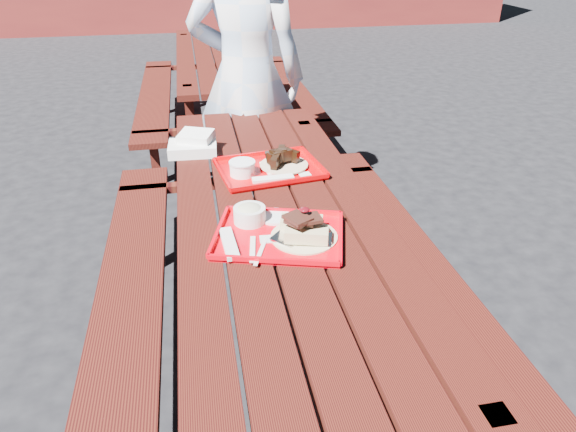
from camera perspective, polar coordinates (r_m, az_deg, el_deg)
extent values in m
plane|color=black|center=(2.32, -0.72, -16.09)|extent=(60.00, 60.00, 0.00)
cube|color=#41150C|center=(1.85, -10.03, -1.05)|extent=(0.14, 2.40, 0.04)
cube|color=#41150C|center=(1.86, -5.42, -0.63)|extent=(0.14, 2.40, 0.04)
cube|color=#41150C|center=(1.87, -0.86, -0.20)|extent=(0.14, 2.40, 0.04)
cube|color=#41150C|center=(1.90, 3.59, 0.22)|extent=(0.14, 2.40, 0.04)
cube|color=#41150C|center=(1.94, 7.89, 0.62)|extent=(0.14, 2.40, 0.04)
cube|color=#41150C|center=(2.04, -17.24, -9.06)|extent=(0.25, 2.40, 0.04)
cube|color=#41150C|center=(2.86, -15.34, -2.21)|extent=(0.06, 0.06, 0.42)
cube|color=#41150C|center=(2.19, 14.35, -5.62)|extent=(0.25, 2.40, 0.04)
cube|color=#41150C|center=(2.97, 7.43, -0.08)|extent=(0.06, 0.06, 0.42)
cube|color=#41150C|center=(2.87, -10.11, 2.34)|extent=(0.06, 0.06, 0.75)
cube|color=#41150C|center=(2.93, 1.69, 3.37)|extent=(0.06, 0.06, 0.75)
cube|color=#41150C|center=(2.86, -4.19, 3.86)|extent=(1.40, 0.06, 0.04)
cube|color=#41150C|center=(4.50, -11.35, 16.90)|extent=(0.14, 2.40, 0.04)
cube|color=#41150C|center=(4.51, -9.36, 17.08)|extent=(0.14, 2.40, 0.04)
cube|color=#41150C|center=(4.51, -7.38, 17.24)|extent=(0.14, 2.40, 0.04)
cube|color=#41150C|center=(4.52, -5.40, 17.37)|extent=(0.14, 2.40, 0.04)
cube|color=#41150C|center=(4.54, -3.43, 17.49)|extent=(0.14, 2.40, 0.04)
cube|color=#41150C|center=(4.58, -14.56, 12.88)|extent=(0.25, 2.40, 0.04)
cube|color=#41150C|center=(3.86, -14.58, 6.35)|extent=(0.06, 0.06, 0.42)
cube|color=#41150C|center=(5.45, -13.96, 13.08)|extent=(0.06, 0.06, 0.42)
cube|color=#41150C|center=(4.65, 0.21, 14.03)|extent=(0.25, 2.40, 0.04)
cube|color=#41150C|center=(3.94, 2.55, 7.78)|extent=(0.06, 0.06, 0.42)
cube|color=#41150C|center=(5.51, -1.52, 14.07)|extent=(0.06, 0.06, 0.42)
cube|color=#41150C|center=(3.68, -10.58, 8.43)|extent=(0.06, 0.06, 0.75)
cube|color=#41150C|center=(3.72, -1.23, 9.19)|extent=(0.06, 0.06, 0.75)
cube|color=#41150C|center=(5.52, -11.14, 15.35)|extent=(0.06, 0.06, 0.75)
cube|color=#41150C|center=(5.55, -4.72, 15.85)|extent=(0.06, 0.06, 0.75)
cube|color=#41150C|center=(3.67, -5.92, 9.64)|extent=(1.40, 0.06, 0.04)
cube|color=#41150C|center=(5.51, -7.96, 16.18)|extent=(1.40, 0.06, 0.04)
cube|color=red|center=(1.71, -1.01, -2.37)|extent=(0.48, 0.42, 0.01)
cube|color=red|center=(1.84, -0.47, 0.57)|extent=(0.40, 0.13, 0.02)
cube|color=red|center=(1.57, -1.65, -4.94)|extent=(0.40, 0.13, 0.02)
cube|color=red|center=(1.69, 5.87, -2.30)|extent=(0.10, 0.31, 0.02)
cube|color=red|center=(1.73, -7.73, -1.62)|extent=(0.10, 0.31, 0.02)
cylinder|color=#C4B689|center=(1.70, 1.79, -2.27)|extent=(0.22, 0.22, 0.01)
cube|color=tan|center=(1.65, 2.08, -2.08)|extent=(0.15, 0.10, 0.04)
cube|color=tan|center=(1.72, 1.54, -0.81)|extent=(0.15, 0.10, 0.04)
ellipsoid|color=#4B070E|center=(1.64, 1.85, 1.05)|extent=(0.03, 0.03, 0.01)
cylinder|color=silver|center=(1.78, -4.29, 0.14)|extent=(0.11, 0.11, 0.06)
ellipsoid|color=beige|center=(1.77, -4.31, 0.61)|extent=(0.09, 0.09, 0.04)
cylinder|color=white|center=(1.81, -1.46, -0.06)|extent=(0.12, 0.12, 0.01)
cube|color=silver|center=(1.66, -6.55, -3.04)|extent=(0.05, 0.19, 0.01)
cube|color=silver|center=(1.64, -3.96, -3.68)|extent=(0.04, 0.15, 0.01)
cube|color=silver|center=(1.63, -3.04, -3.93)|extent=(0.07, 0.15, 0.00)
cube|color=silver|center=(1.69, -2.37, -2.58)|extent=(0.05, 0.05, 0.00)
cube|color=#CC0004|center=(2.19, -2.09, 5.11)|extent=(0.45, 0.38, 0.01)
cube|color=#CC0004|center=(2.33, -3.27, 6.94)|extent=(0.41, 0.07, 0.02)
cube|color=#CC0004|center=(2.05, -0.77, 3.75)|extent=(0.41, 0.07, 0.02)
cube|color=#CC0004|center=(2.25, 2.96, 6.13)|extent=(0.06, 0.32, 0.02)
cube|color=#CC0004|center=(2.14, -7.39, 4.68)|extent=(0.06, 0.32, 0.02)
cube|color=white|center=(2.20, -0.92, 5.50)|extent=(0.16, 0.16, 0.01)
cylinder|color=#CEAD8B|center=(2.20, -0.46, 5.72)|extent=(0.21, 0.21, 0.01)
cylinder|color=white|center=(2.13, -5.09, 5.23)|extent=(0.10, 0.10, 0.05)
cylinder|color=white|center=(2.12, -5.13, 5.96)|extent=(0.11, 0.11, 0.01)
cube|color=white|center=(2.08, -1.67, 4.16)|extent=(0.17, 0.05, 0.01)
cube|color=white|center=(2.14, 1.87, 4.66)|extent=(0.05, 0.04, 0.00)
cube|color=white|center=(2.41, -10.54, 7.41)|extent=(0.22, 0.17, 0.05)
cube|color=white|center=(2.42, -10.19, 8.68)|extent=(0.18, 0.17, 0.04)
imported|color=#B1CDED|center=(3.04, -4.61, 15.04)|extent=(0.76, 0.61, 1.82)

